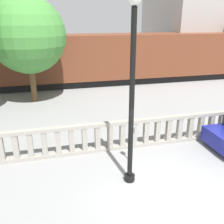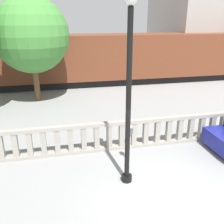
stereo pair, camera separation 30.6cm
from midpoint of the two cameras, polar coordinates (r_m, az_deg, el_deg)
ground_plane at (r=7.97m, az=13.29°, el=-18.93°), size 160.00×160.00×0.00m
balustrade at (r=10.21m, az=5.84°, el=-4.99°), size 17.95×0.24×1.22m
lamppost at (r=7.19m, az=5.06°, el=4.71°), size 0.35×0.35×5.66m
parking_meter at (r=8.81m, az=5.21°, el=-4.63°), size 0.18×0.18×1.54m
train_near at (r=20.69m, az=3.15°, el=12.28°), size 25.65×3.13×4.45m
tree_left at (r=16.26m, az=-17.44°, el=16.39°), size 4.53×4.53×6.33m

